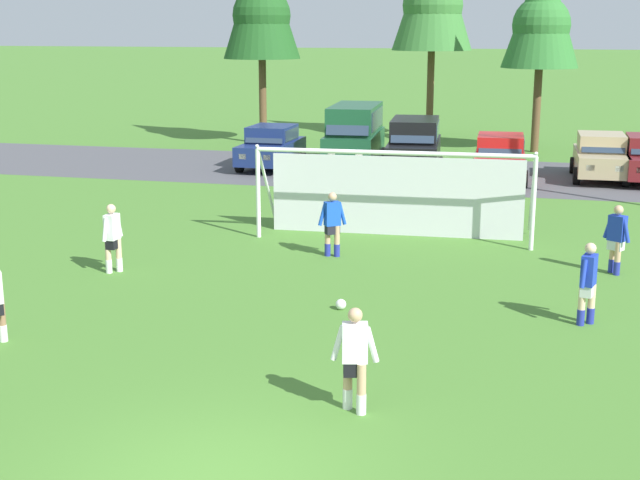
{
  "coord_description": "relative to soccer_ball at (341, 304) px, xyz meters",
  "views": [
    {
      "loc": [
        3.83,
        -9.69,
        5.7
      ],
      "look_at": [
        -0.34,
        7.25,
        1.46
      ],
      "focal_mm": 49.85,
      "sensor_mm": 36.0,
      "label": 1
    }
  ],
  "objects": [
    {
      "name": "ground_plane",
      "position": [
        -0.09,
        7.69,
        -0.11
      ],
      "size": [
        400.0,
        400.0,
        0.0
      ],
      "primitive_type": "plane",
      "color": "#477A2D"
    },
    {
      "name": "parking_lot_strip",
      "position": [
        -0.09,
        17.59,
        -0.11
      ],
      "size": [
        52.0,
        8.4,
        0.01
      ],
      "primitive_type": "cube",
      "color": "#4C4C51",
      "rests_on": "ground"
    },
    {
      "name": "soccer_ball",
      "position": [
        0.0,
        0.0,
        0.0
      ],
      "size": [
        0.22,
        0.22,
        0.22
      ],
      "color": "white",
      "rests_on": "ground"
    },
    {
      "name": "soccer_goal",
      "position": [
        0.03,
        6.66,
        1.18
      ],
      "size": [
        7.49,
        2.25,
        2.57
      ],
      "color": "white",
      "rests_on": "ground"
    },
    {
      "name": "player_striker_near",
      "position": [
        1.27,
        -4.77,
        0.71
      ],
      "size": [
        0.75,
        0.32,
        1.64
      ],
      "color": "tan",
      "rests_on": "ground"
    },
    {
      "name": "player_defender_far",
      "position": [
        4.84,
        0.24,
        0.71
      ],
      "size": [
        0.36,
        0.7,
        1.64
      ],
      "color": "beige",
      "rests_on": "ground"
    },
    {
      "name": "player_winger_left",
      "position": [
        -5.83,
        1.49,
        0.71
      ],
      "size": [
        0.33,
        0.73,
        1.64
      ],
      "color": "beige",
      "rests_on": "ground"
    },
    {
      "name": "player_winger_right",
      "position": [
        5.65,
        4.18,
        0.71
      ],
      "size": [
        0.62,
        0.54,
        1.64
      ],
      "color": "tan",
      "rests_on": "ground"
    },
    {
      "name": "player_trailing_back",
      "position": [
        -1.15,
        4.17,
        0.71
      ],
      "size": [
        0.7,
        0.42,
        1.64
      ],
      "color": "tan",
      "rests_on": "ground"
    },
    {
      "name": "parked_car_slot_far_left",
      "position": [
        -6.77,
        17.42,
        0.77
      ],
      "size": [
        2.08,
        4.22,
        1.72
      ],
      "color": "navy",
      "rests_on": "ground"
    },
    {
      "name": "parked_car_slot_left",
      "position": [
        -3.57,
        18.62,
        1.23
      ],
      "size": [
        2.41,
        4.91,
        2.52
      ],
      "color": "#194C2D",
      "rests_on": "ground"
    },
    {
      "name": "parked_car_slot_center_left",
      "position": [
        -0.92,
        17.28,
        1.0
      ],
      "size": [
        2.4,
        4.73,
        2.16
      ],
      "color": "black",
      "rests_on": "ground"
    },
    {
      "name": "parked_car_slot_center",
      "position": [
        2.4,
        16.51,
        0.77
      ],
      "size": [
        2.16,
        4.26,
        1.72
      ],
      "color": "red",
      "rests_on": "ground"
    },
    {
      "name": "parked_car_slot_center_right",
      "position": [
        6.07,
        17.78,
        0.77
      ],
      "size": [
        2.09,
        4.23,
        1.72
      ],
      "color": "tan",
      "rests_on": "ground"
    },
    {
      "name": "tree_left_edge",
      "position": [
        -9.41,
        24.71,
        6.68
      ],
      "size": [
        3.71,
        3.71,
        9.88
      ],
      "color": "brown",
      "rests_on": "ground"
    },
    {
      "name": "tree_center_back",
      "position": [
        3.6,
        24.88,
        6.18
      ],
      "size": [
        3.43,
        3.43,
        9.16
      ],
      "color": "brown",
      "rests_on": "ground"
    }
  ]
}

